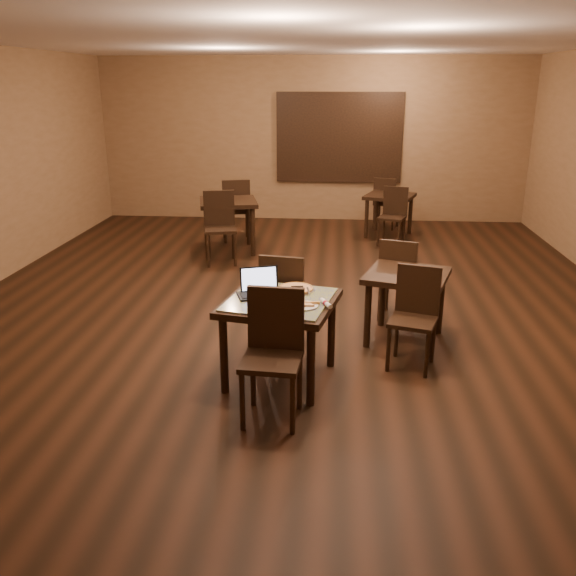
# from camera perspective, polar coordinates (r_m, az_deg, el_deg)

# --- Properties ---
(ground) EXTENTS (10.00, 10.00, 0.00)m
(ground) POSITION_cam_1_polar(r_m,az_deg,el_deg) (7.19, 0.45, -1.95)
(ground) COLOR black
(ground) RESTS_ON ground
(wall_back) EXTENTS (8.00, 0.02, 3.00)m
(wall_back) POSITION_cam_1_polar(r_m,az_deg,el_deg) (11.76, 2.30, 13.65)
(wall_back) COLOR olive
(wall_back) RESTS_ON ground
(wall_front) EXTENTS (8.00, 0.02, 3.00)m
(wall_front) POSITION_cam_1_polar(r_m,az_deg,el_deg) (2.06, -9.93, -11.89)
(wall_front) COLOR olive
(wall_front) RESTS_ON ground
(ceiling) EXTENTS (8.00, 10.00, 0.02)m
(ceiling) POSITION_cam_1_polar(r_m,az_deg,el_deg) (6.74, 0.52, 22.66)
(ceiling) COLOR silver
(ceiling) RESTS_ON wall_back
(mural) EXTENTS (2.34, 0.05, 1.64)m
(mural) POSITION_cam_1_polar(r_m,az_deg,el_deg) (11.71, 4.82, 13.83)
(mural) COLOR #235682
(mural) RESTS_ON wall_back
(tiled_table) EXTENTS (1.09, 1.09, 0.76)m
(tiled_table) POSITION_cam_1_polar(r_m,az_deg,el_deg) (5.29, -0.76, -2.05)
(tiled_table) COLOR black
(tiled_table) RESTS_ON ground
(chair_main_near) EXTENTS (0.48, 0.48, 1.04)m
(chair_main_near) POSITION_cam_1_polar(r_m,az_deg,el_deg) (4.76, -1.36, -5.50)
(chair_main_near) COLOR black
(chair_main_near) RESTS_ON ground
(chair_main_far) EXTENTS (0.50, 0.50, 1.00)m
(chair_main_far) POSITION_cam_1_polar(r_m,az_deg,el_deg) (5.90, -0.35, -0.82)
(chair_main_far) COLOR black
(chair_main_far) RESTS_ON ground
(laptop) EXTENTS (0.40, 0.36, 0.23)m
(laptop) POSITION_cam_1_polar(r_m,az_deg,el_deg) (5.36, -2.80, 0.04)
(laptop) COLOR black
(laptop) RESTS_ON tiled_table
(plate) EXTENTS (0.23, 0.23, 0.01)m
(plate) POSITION_cam_1_polar(r_m,az_deg,el_deg) (5.07, 1.52, -1.68)
(plate) COLOR white
(plate) RESTS_ON tiled_table
(pizza_slice) EXTENTS (0.22, 0.22, 0.02)m
(pizza_slice) POSITION_cam_1_polar(r_m,az_deg,el_deg) (5.07, 1.52, -1.51)
(pizza_slice) COLOR beige
(pizza_slice) RESTS_ON plate
(pizza_pan) EXTENTS (0.34, 0.34, 0.01)m
(pizza_pan) POSITION_cam_1_polar(r_m,az_deg,el_deg) (5.47, 0.72, -0.15)
(pizza_pan) COLOR silver
(pizza_pan) RESTS_ON tiled_table
(pizza_whole) EXTENTS (0.32, 0.32, 0.02)m
(pizza_whole) POSITION_cam_1_polar(r_m,az_deg,el_deg) (5.47, 0.72, -0.02)
(pizza_whole) COLOR beige
(pizza_whole) RESTS_ON pizza_pan
(spatula) EXTENTS (0.15, 0.28, 0.01)m
(spatula) POSITION_cam_1_polar(r_m,az_deg,el_deg) (5.44, 0.92, 0.00)
(spatula) COLOR silver
(spatula) RESTS_ON pizza_whole
(napkin_roll) EXTENTS (0.11, 0.19, 0.04)m
(napkin_roll) POSITION_cam_1_polar(r_m,az_deg,el_deg) (5.10, 3.57, -1.44)
(napkin_roll) COLOR white
(napkin_roll) RESTS_ON tiled_table
(other_table_a) EXTENTS (0.97, 0.97, 0.72)m
(other_table_a) POSITION_cam_1_polar(r_m,az_deg,el_deg) (10.66, 9.48, 7.97)
(other_table_a) COLOR black
(other_table_a) RESTS_ON ground
(other_table_a_chair_near) EXTENTS (0.51, 0.51, 0.93)m
(other_table_a_chair_near) POSITION_cam_1_polar(r_m,az_deg,el_deg) (10.14, 9.84, 6.99)
(other_table_a_chair_near) COLOR black
(other_table_a_chair_near) RESTS_ON ground
(other_table_a_chair_far) EXTENTS (0.51, 0.51, 0.93)m
(other_table_a_chair_far) POSITION_cam_1_polar(r_m,az_deg,el_deg) (11.20, 9.11, 8.13)
(other_table_a_chair_far) COLOR black
(other_table_a_chair_far) RESTS_ON ground
(other_table_b) EXTENTS (1.03, 1.03, 0.81)m
(other_table_b) POSITION_cam_1_polar(r_m,az_deg,el_deg) (9.57, -5.61, 7.37)
(other_table_b) COLOR black
(other_table_b) RESTS_ON ground
(other_table_b_chair_near) EXTENTS (0.54, 0.54, 1.04)m
(other_table_b_chair_near) POSITION_cam_1_polar(r_m,az_deg,el_deg) (9.00, -6.40, 6.10)
(other_table_b_chair_near) COLOR black
(other_table_b_chair_near) RESTS_ON ground
(other_table_b_chair_far) EXTENTS (0.54, 0.54, 1.04)m
(other_table_b_chair_far) POSITION_cam_1_polar(r_m,az_deg,el_deg) (10.17, -4.88, 7.60)
(other_table_b_chair_far) COLOR black
(other_table_b_chair_far) RESTS_ON ground
(other_table_c) EXTENTS (0.97, 0.97, 0.73)m
(other_table_c) POSITION_cam_1_polar(r_m,az_deg,el_deg) (6.24, 11.04, 0.33)
(other_table_c) COLOR black
(other_table_c) RESTS_ON ground
(other_table_c_chair_near) EXTENTS (0.51, 0.51, 0.94)m
(other_table_c_chair_near) POSITION_cam_1_polar(r_m,az_deg,el_deg) (5.75, 11.79, -2.10)
(other_table_c_chair_near) COLOR black
(other_table_c_chair_near) RESTS_ON ground
(other_table_c_chair_far) EXTENTS (0.51, 0.51, 0.94)m
(other_table_c_chair_far) POSITION_cam_1_polar(r_m,az_deg,el_deg) (6.79, 10.32, 1.21)
(other_table_c_chair_far) COLOR black
(other_table_c_chair_far) RESTS_ON ground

